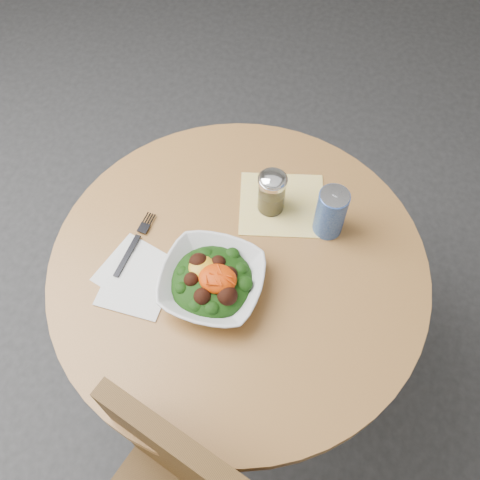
# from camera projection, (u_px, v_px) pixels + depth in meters

# --- Properties ---
(ground) EXTENTS (6.00, 6.00, 0.00)m
(ground) POSITION_uv_depth(u_px,v_px,m) (239.00, 365.00, 1.90)
(ground) COLOR #29292B
(ground) RESTS_ON ground
(table) EXTENTS (0.90, 0.90, 0.75)m
(table) POSITION_uv_depth(u_px,v_px,m) (239.00, 300.00, 1.43)
(table) COLOR black
(table) RESTS_ON ground
(cloth_napkin) EXTENTS (0.25, 0.23, 0.00)m
(cloth_napkin) POSITION_uv_depth(u_px,v_px,m) (282.00, 204.00, 1.35)
(cloth_napkin) COLOR #E4B70C
(cloth_napkin) RESTS_ON table
(paper_napkins) EXTENTS (0.19, 0.21, 0.00)m
(paper_napkins) POSITION_uv_depth(u_px,v_px,m) (136.00, 277.00, 1.24)
(paper_napkins) COLOR silver
(paper_napkins) RESTS_ON table
(salad_bowl) EXTENTS (0.24, 0.24, 0.09)m
(salad_bowl) POSITION_uv_depth(u_px,v_px,m) (212.00, 281.00, 1.20)
(salad_bowl) COLOR silver
(salad_bowl) RESTS_ON table
(fork) EXTENTS (0.04, 0.19, 0.00)m
(fork) POSITION_uv_depth(u_px,v_px,m) (136.00, 242.00, 1.29)
(fork) COLOR black
(fork) RESTS_ON table
(spice_shaker) EXTENTS (0.07, 0.07, 0.13)m
(spice_shaker) POSITION_uv_depth(u_px,v_px,m) (272.00, 192.00, 1.29)
(spice_shaker) COLOR silver
(spice_shaker) RESTS_ON table
(beverage_can) EXTENTS (0.07, 0.07, 0.14)m
(beverage_can) POSITION_uv_depth(u_px,v_px,m) (331.00, 212.00, 1.26)
(beverage_can) COLOR navy
(beverage_can) RESTS_ON table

